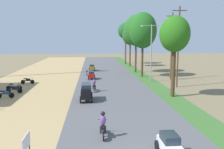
% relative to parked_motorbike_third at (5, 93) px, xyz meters
% --- Properties ---
extents(parked_motorbike_third, '(1.80, 0.54, 0.94)m').
position_rel_parked_motorbike_third_xyz_m(parked_motorbike_third, '(0.00, 0.00, 0.00)').
color(parked_motorbike_third, black).
rests_on(parked_motorbike_third, dirt_shoulder).
extents(parked_motorbike_fourth, '(1.80, 0.54, 0.94)m').
position_rel_parked_motorbike_third_xyz_m(parked_motorbike_fourth, '(0.22, 2.14, 0.00)').
color(parked_motorbike_fourth, black).
rests_on(parked_motorbike_fourth, dirt_shoulder).
extents(parked_motorbike_fifth, '(1.80, 0.54, 0.94)m').
position_rel_parked_motorbike_third_xyz_m(parked_motorbike_fifth, '(-0.30, 3.81, 0.00)').
color(parked_motorbike_fifth, black).
rests_on(parked_motorbike_fifth, dirt_shoulder).
extents(parked_motorbike_sixth, '(1.80, 0.54, 0.94)m').
position_rel_parked_motorbike_third_xyz_m(parked_motorbike_sixth, '(0.24, 7.70, 0.00)').
color(parked_motorbike_sixth, black).
rests_on(parked_motorbike_sixth, dirt_shoulder).
extents(street_signboard, '(0.06, 1.30, 1.50)m').
position_rel_parked_motorbike_third_xyz_m(street_signboard, '(5.71, -13.64, 0.55)').
color(street_signboard, '#262628').
rests_on(street_signboard, dirt_shoulder).
extents(median_tree_nearest, '(3.09, 3.09, 8.33)m').
position_rel_parked_motorbike_third_xyz_m(median_tree_nearest, '(17.25, -0.79, 5.90)').
color(median_tree_nearest, '#4C351E').
rests_on(median_tree_nearest, median_strip).
extents(median_tree_second, '(4.34, 4.34, 10.12)m').
position_rel_parked_motorbike_third_xyz_m(median_tree_second, '(16.85, 12.67, 6.80)').
color(median_tree_second, '#4C351E').
rests_on(median_tree_second, median_strip).
extents(median_tree_third, '(4.54, 4.54, 10.17)m').
position_rel_parked_motorbike_third_xyz_m(median_tree_third, '(16.73, 17.75, 6.94)').
color(median_tree_third, '#4C351E').
rests_on(median_tree_third, median_strip).
extents(median_tree_fourth, '(3.49, 3.49, 8.89)m').
position_rel_parked_motorbike_third_xyz_m(median_tree_fourth, '(17.20, 27.19, 6.25)').
color(median_tree_fourth, '#4C351E').
rests_on(median_tree_fourth, median_strip).
extents(median_tree_fifth, '(3.73, 3.73, 9.85)m').
position_rel_parked_motorbike_third_xyz_m(median_tree_fifth, '(16.99, 32.50, 7.37)').
color(median_tree_fifth, '#4C351E').
rests_on(median_tree_fifth, median_strip).
extents(streetlamp_near, '(3.16, 0.20, 7.96)m').
position_rel_parked_motorbike_third_xyz_m(streetlamp_near, '(17.11, 8.15, 4.08)').
color(streetlamp_near, gray).
rests_on(streetlamp_near, median_strip).
extents(streetlamp_mid, '(3.16, 0.20, 8.11)m').
position_rel_parked_motorbike_third_xyz_m(streetlamp_mid, '(17.11, 36.63, 4.16)').
color(streetlamp_mid, gray).
rests_on(streetlamp_mid, median_strip).
extents(utility_pole_near, '(1.80, 0.20, 9.95)m').
position_rel_parked_motorbike_third_xyz_m(utility_pole_near, '(19.51, 4.21, 4.62)').
color(utility_pole_near, brown).
rests_on(utility_pole_near, ground).
extents(utility_pole_far, '(1.80, 0.20, 9.84)m').
position_rel_parked_motorbike_third_xyz_m(utility_pole_far, '(20.62, 9.94, 4.56)').
color(utility_pole_far, brown).
rests_on(utility_pole_far, ground).
extents(car_hatchback_white, '(1.04, 2.00, 1.23)m').
position_rel_parked_motorbike_third_xyz_m(car_hatchback_white, '(12.73, -13.51, 0.19)').
color(car_hatchback_white, silver).
rests_on(car_hatchback_white, road_strip).
extents(car_van_black, '(1.19, 2.41, 1.67)m').
position_rel_parked_motorbike_third_xyz_m(car_van_black, '(8.28, -1.79, 0.47)').
color(car_van_black, black).
rests_on(car_van_black, road_strip).
extents(car_hatchback_red, '(1.04, 2.00, 1.23)m').
position_rel_parked_motorbike_third_xyz_m(car_hatchback_red, '(8.77, 10.75, 0.19)').
color(car_hatchback_red, red).
rests_on(car_hatchback_red, road_strip).
extents(car_sedan_yellow, '(1.10, 2.26, 1.19)m').
position_rel_parked_motorbike_third_xyz_m(car_sedan_yellow, '(8.83, 20.44, 0.19)').
color(car_sedan_yellow, gold).
rests_on(car_sedan_yellow, road_strip).
extents(motorbike_foreground_rider, '(0.54, 1.80, 1.66)m').
position_rel_parked_motorbike_third_xyz_m(motorbike_foreground_rider, '(9.47, -10.69, 0.30)').
color(motorbike_foreground_rider, black).
rests_on(motorbike_foreground_rider, road_strip).
extents(motorbike_ahead_second, '(0.54, 1.80, 1.66)m').
position_rel_parked_motorbike_third_xyz_m(motorbike_ahead_second, '(9.07, 2.28, 0.30)').
color(motorbike_ahead_second, black).
rests_on(motorbike_ahead_second, road_strip).
extents(motorbike_ahead_third, '(0.54, 1.80, 0.94)m').
position_rel_parked_motorbike_third_xyz_m(motorbike_ahead_third, '(7.99, 14.88, 0.02)').
color(motorbike_ahead_third, black).
rests_on(motorbike_ahead_third, road_strip).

